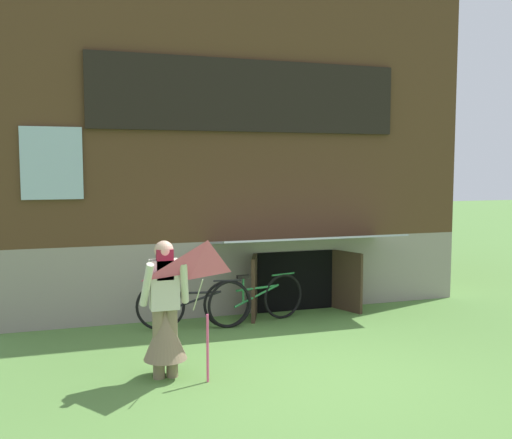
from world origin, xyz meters
TOP-DOWN VIEW (x-y plane):
  - ground_plane at (0.00, 0.00)m, footprint 60.00×60.00m
  - log_house at (0.00, 5.77)m, footprint 8.19×6.66m
  - person at (-1.85, 0.41)m, footprint 0.61×0.53m
  - kite at (-1.44, -0.11)m, footprint 0.95×0.94m
  - bicycle_green at (-0.05, 2.41)m, footprint 1.74×0.47m
  - bicycle_black at (-1.10, 2.35)m, footprint 1.78×0.35m

SIDE VIEW (x-z plane):
  - ground_plane at x=0.00m, z-range 0.00..0.00m
  - bicycle_green at x=-0.05m, z-range -0.01..0.80m
  - bicycle_black at x=-1.10m, z-range -0.01..0.80m
  - person at x=-1.85m, z-range -0.13..1.53m
  - kite at x=-1.44m, z-range 0.51..2.13m
  - log_house at x=0.00m, z-range 0.00..5.63m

